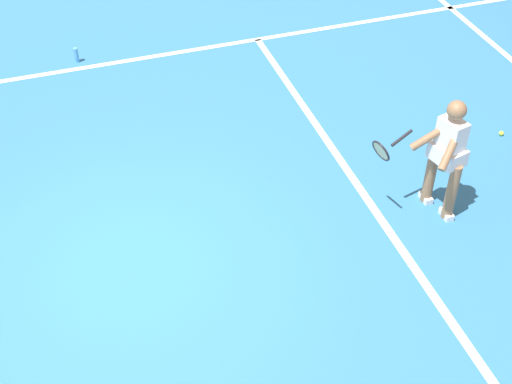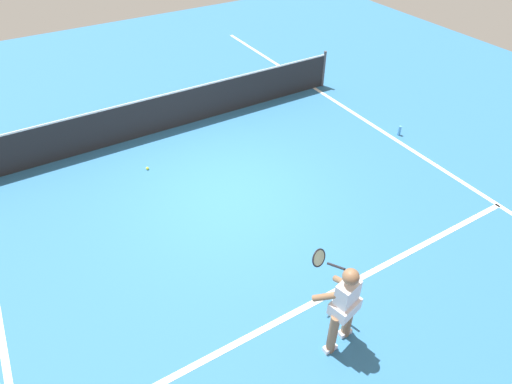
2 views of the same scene
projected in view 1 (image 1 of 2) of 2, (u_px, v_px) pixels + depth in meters
The scene contains 6 objects.
ground_plane at pixel (127, 265), 8.06m from camera, with size 23.86×23.86×0.00m, color teal.
service_line_marking at pixel (373, 207), 8.79m from camera, with size 8.86×0.10×0.01m, color white.
sideline_right_marking at pixel (74, 69), 11.25m from camera, with size 0.10×16.36×0.01m, color white.
tennis_player at pixel (445, 154), 8.22m from camera, with size 0.67×1.06×1.55m.
tennis_ball_mid at pixel (501, 133), 9.91m from camera, with size 0.07×0.07×0.07m, color #D1E533.
water_bottle at pixel (76, 55), 11.36m from camera, with size 0.07×0.07×0.24m, color #4C9EE5.
Camera 1 is at (-5.75, 0.40, 5.87)m, focal length 50.47 mm.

